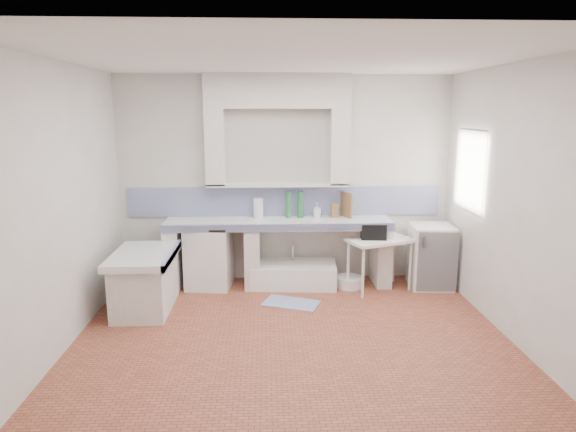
{
  "coord_description": "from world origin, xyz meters",
  "views": [
    {
      "loc": [
        -0.25,
        -4.81,
        2.32
      ],
      "look_at": [
        0.0,
        1.0,
        1.1
      ],
      "focal_mm": 31.27,
      "sensor_mm": 36.0,
      "label": 1
    }
  ],
  "objects_px": {
    "fridge": "(431,256)",
    "side_table": "(379,264)",
    "stove": "(209,257)",
    "sink": "(294,275)"
  },
  "relations": [
    {
      "from": "side_table",
      "to": "fridge",
      "type": "distance_m",
      "value": 0.73
    },
    {
      "from": "fridge",
      "to": "side_table",
      "type": "bearing_deg",
      "value": -167.82
    },
    {
      "from": "stove",
      "to": "fridge",
      "type": "distance_m",
      "value": 2.97
    },
    {
      "from": "stove",
      "to": "side_table",
      "type": "xyz_separation_m",
      "value": [
        2.25,
        -0.23,
        -0.06
      ]
    },
    {
      "from": "stove",
      "to": "sink",
      "type": "bearing_deg",
      "value": 6.94
    },
    {
      "from": "side_table",
      "to": "fridge",
      "type": "bearing_deg",
      "value": -13.47
    },
    {
      "from": "stove",
      "to": "side_table",
      "type": "height_order",
      "value": "stove"
    },
    {
      "from": "stove",
      "to": "fridge",
      "type": "bearing_deg",
      "value": 4.2
    },
    {
      "from": "stove",
      "to": "side_table",
      "type": "relative_size",
      "value": 0.98
    },
    {
      "from": "sink",
      "to": "side_table",
      "type": "xyz_separation_m",
      "value": [
        1.11,
        -0.24,
        0.21
      ]
    }
  ]
}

